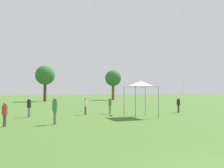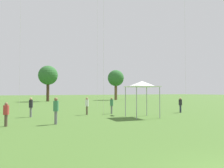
{
  "view_description": "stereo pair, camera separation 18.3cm",
  "coord_description": "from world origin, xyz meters",
  "px_view_note": "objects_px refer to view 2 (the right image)",
  "views": [
    {
      "loc": [
        -5.56,
        -2.54,
        2.2
      ],
      "look_at": [
        0.01,
        7.93,
        2.63
      ],
      "focal_mm": 35.0,
      "sensor_mm": 36.0,
      "label": 1
    },
    {
      "loc": [
        -5.4,
        -2.62,
        2.2
      ],
      "look_at": [
        0.01,
        7.93,
        2.63
      ],
      "focal_mm": 35.0,
      "sensor_mm": 36.0,
      "label": 2
    }
  ],
  "objects_px": {
    "person_standing_6": "(6,112)",
    "person_standing_3": "(87,104)",
    "person_standing_0": "(180,104)",
    "canopy_tent": "(142,84)",
    "person_standing_7": "(31,105)",
    "distant_tree_0": "(48,76)",
    "distant_tree_1": "(116,78)",
    "person_standing_4": "(56,108)",
    "person_standing_2": "(112,104)"
  },
  "relations": [
    {
      "from": "person_standing_2",
      "to": "person_standing_3",
      "type": "bearing_deg",
      "value": 160.68
    },
    {
      "from": "person_standing_0",
      "to": "canopy_tent",
      "type": "bearing_deg",
      "value": -128.74
    },
    {
      "from": "person_standing_2",
      "to": "distant_tree_0",
      "type": "xyz_separation_m",
      "value": [
        -0.27,
        31.9,
        4.98
      ]
    },
    {
      "from": "distant_tree_0",
      "to": "distant_tree_1",
      "type": "xyz_separation_m",
      "value": [
        18.33,
        1.0,
        -0.09
      ]
    },
    {
      "from": "person_standing_3",
      "to": "person_standing_7",
      "type": "bearing_deg",
      "value": -170.16
    },
    {
      "from": "person_standing_7",
      "to": "distant_tree_1",
      "type": "height_order",
      "value": "distant_tree_1"
    },
    {
      "from": "person_standing_7",
      "to": "distant_tree_0",
      "type": "relative_size",
      "value": 0.21
    },
    {
      "from": "person_standing_2",
      "to": "canopy_tent",
      "type": "relative_size",
      "value": 0.52
    },
    {
      "from": "person_standing_2",
      "to": "person_standing_6",
      "type": "bearing_deg",
      "value": -172.9
    },
    {
      "from": "canopy_tent",
      "to": "person_standing_6",
      "type": "bearing_deg",
      "value": -179.32
    },
    {
      "from": "person_standing_7",
      "to": "distant_tree_0",
      "type": "distance_m",
      "value": 32.56
    },
    {
      "from": "person_standing_2",
      "to": "person_standing_7",
      "type": "relative_size",
      "value": 0.96
    },
    {
      "from": "person_standing_0",
      "to": "distant_tree_1",
      "type": "xyz_separation_m",
      "value": [
        11.03,
        35.21,
        4.93
      ]
    },
    {
      "from": "distant_tree_0",
      "to": "person_standing_6",
      "type": "bearing_deg",
      "value": -104.62
    },
    {
      "from": "person_standing_2",
      "to": "person_standing_7",
      "type": "distance_m",
      "value": 7.65
    },
    {
      "from": "canopy_tent",
      "to": "distant_tree_1",
      "type": "relative_size",
      "value": 0.38
    },
    {
      "from": "person_standing_2",
      "to": "distant_tree_0",
      "type": "bearing_deg",
      "value": 74.31
    },
    {
      "from": "person_standing_2",
      "to": "person_standing_7",
      "type": "height_order",
      "value": "person_standing_7"
    },
    {
      "from": "distant_tree_0",
      "to": "distant_tree_1",
      "type": "distance_m",
      "value": 18.36
    },
    {
      "from": "person_standing_6",
      "to": "person_standing_4",
      "type": "bearing_deg",
      "value": 97.92
    },
    {
      "from": "person_standing_4",
      "to": "distant_tree_1",
      "type": "bearing_deg",
      "value": -142.66
    },
    {
      "from": "person_standing_3",
      "to": "person_standing_6",
      "type": "relative_size",
      "value": 1.09
    },
    {
      "from": "person_standing_2",
      "to": "person_standing_6",
      "type": "height_order",
      "value": "person_standing_2"
    },
    {
      "from": "person_standing_6",
      "to": "person_standing_3",
      "type": "bearing_deg",
      "value": 138.86
    },
    {
      "from": "person_standing_0",
      "to": "person_standing_7",
      "type": "bearing_deg",
      "value": -155.54
    },
    {
      "from": "person_standing_4",
      "to": "distant_tree_1",
      "type": "relative_size",
      "value": 0.22
    },
    {
      "from": "person_standing_4",
      "to": "person_standing_6",
      "type": "height_order",
      "value": "person_standing_4"
    },
    {
      "from": "canopy_tent",
      "to": "distant_tree_0",
      "type": "bearing_deg",
      "value": 91.85
    },
    {
      "from": "person_standing_4",
      "to": "person_standing_7",
      "type": "xyz_separation_m",
      "value": [
        -0.99,
        5.24,
        -0.07
      ]
    },
    {
      "from": "person_standing_7",
      "to": "person_standing_4",
      "type": "bearing_deg",
      "value": -165.91
    },
    {
      "from": "person_standing_2",
      "to": "canopy_tent",
      "type": "height_order",
      "value": "canopy_tent"
    },
    {
      "from": "person_standing_3",
      "to": "person_standing_7",
      "type": "relative_size",
      "value": 0.98
    },
    {
      "from": "person_standing_2",
      "to": "canopy_tent",
      "type": "bearing_deg",
      "value": -93.68
    },
    {
      "from": "person_standing_4",
      "to": "distant_tree_1",
      "type": "height_order",
      "value": "distant_tree_1"
    },
    {
      "from": "person_standing_2",
      "to": "person_standing_7",
      "type": "bearing_deg",
      "value": 159.6
    },
    {
      "from": "canopy_tent",
      "to": "person_standing_3",
      "type": "bearing_deg",
      "value": 129.83
    },
    {
      "from": "person_standing_3",
      "to": "distant_tree_0",
      "type": "height_order",
      "value": "distant_tree_0"
    },
    {
      "from": "person_standing_6",
      "to": "canopy_tent",
      "type": "xyz_separation_m",
      "value": [
        10.57,
        0.12,
        1.93
      ]
    },
    {
      "from": "distant_tree_0",
      "to": "person_standing_7",
      "type": "bearing_deg",
      "value": -103.23
    },
    {
      "from": "person_standing_4",
      "to": "distant_tree_0",
      "type": "relative_size",
      "value": 0.22
    },
    {
      "from": "person_standing_3",
      "to": "person_standing_7",
      "type": "xyz_separation_m",
      "value": [
        -5.04,
        0.42,
        0.02
      ]
    },
    {
      "from": "distant_tree_1",
      "to": "canopy_tent",
      "type": "bearing_deg",
      "value": -114.93
    },
    {
      "from": "person_standing_2",
      "to": "person_standing_3",
      "type": "relative_size",
      "value": 0.98
    },
    {
      "from": "person_standing_2",
      "to": "distant_tree_1",
      "type": "xyz_separation_m",
      "value": [
        18.06,
        32.9,
        4.89
      ]
    },
    {
      "from": "person_standing_7",
      "to": "canopy_tent",
      "type": "distance_m",
      "value": 9.86
    },
    {
      "from": "person_standing_7",
      "to": "distant_tree_0",
      "type": "height_order",
      "value": "distant_tree_0"
    },
    {
      "from": "person_standing_3",
      "to": "canopy_tent",
      "type": "xyz_separation_m",
      "value": [
        3.49,
        -4.18,
        1.84
      ]
    },
    {
      "from": "person_standing_4",
      "to": "person_standing_6",
      "type": "bearing_deg",
      "value": -28.99
    },
    {
      "from": "person_standing_0",
      "to": "person_standing_3",
      "type": "relative_size",
      "value": 0.96
    },
    {
      "from": "person_standing_0",
      "to": "canopy_tent",
      "type": "relative_size",
      "value": 0.51
    }
  ]
}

